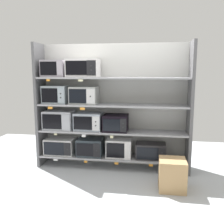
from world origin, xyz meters
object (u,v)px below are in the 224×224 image
object	(u,v)px
microwave_7	(56,95)
microwave_0	(60,146)
microwave_1	(91,147)
microwave_9	(55,69)
microwave_5	(89,121)
microwave_2	(119,148)
shipping_carton	(172,174)
microwave_6	(116,123)
microwave_4	(59,120)
microwave_3	(151,151)
microwave_8	(84,95)
microwave_10	(83,68)

from	to	relation	value
microwave_7	microwave_0	bearing A→B (deg)	-0.14
microwave_0	microwave_1	distance (m)	0.58
microwave_9	microwave_5	bearing A→B (deg)	0.01
microwave_2	shipping_carton	world-z (taller)	microwave_2
microwave_6	microwave_0	bearing A→B (deg)	-179.98
microwave_6	microwave_7	world-z (taller)	microwave_7
microwave_7	shipping_carton	distance (m)	2.42
microwave_4	microwave_6	world-z (taller)	microwave_4
microwave_1	microwave_7	bearing A→B (deg)	-179.98
microwave_2	microwave_7	world-z (taller)	microwave_7
microwave_5	microwave_2	bearing A→B (deg)	-0.03
shipping_carton	microwave_6	bearing A→B (deg)	142.70
microwave_3	microwave_4	distance (m)	1.75
microwave_3	microwave_6	distance (m)	0.79
microwave_1	microwave_0	bearing A→B (deg)	-179.96
microwave_0	microwave_4	size ratio (longest dim) A/B	1.01
microwave_6	microwave_7	xyz separation A→B (m)	(-1.10, -0.00, 0.49)
microwave_5	microwave_3	bearing A→B (deg)	-0.02
microwave_5	shipping_carton	distance (m)	1.72
microwave_3	microwave_1	bearing A→B (deg)	179.98
microwave_8	microwave_4	bearing A→B (deg)	179.99
microwave_0	shipping_carton	xyz separation A→B (m)	(1.99, -0.72, -0.13)
microwave_9	shipping_carton	distance (m)	2.67
microwave_5	shipping_carton	bearing A→B (deg)	-26.52
microwave_7	microwave_9	world-z (taller)	microwave_9
microwave_1	microwave_8	size ratio (longest dim) A/B	0.95
microwave_8	microwave_9	bearing A→B (deg)	180.00
microwave_0	microwave_5	xyz separation A→B (m)	(0.55, 0.00, 0.49)
microwave_8	microwave_1	bearing A→B (deg)	0.12
microwave_7	microwave_2	bearing A→B (deg)	-0.00
microwave_1	microwave_7	xyz separation A→B (m)	(-0.63, -0.00, 0.95)
microwave_2	microwave_3	xyz separation A→B (m)	(0.56, -0.00, -0.03)
microwave_2	microwave_8	xyz separation A→B (m)	(-0.63, 0.00, 0.94)
microwave_5	microwave_8	size ratio (longest dim) A/B	1.02
microwave_0	microwave_6	size ratio (longest dim) A/B	1.26
microwave_6	microwave_2	bearing A→B (deg)	-0.29
microwave_1	microwave_10	xyz separation A→B (m)	(-0.11, -0.00, 1.43)
microwave_0	microwave_9	size ratio (longest dim) A/B	1.28
microwave_0	microwave_6	xyz separation A→B (m)	(1.05, 0.00, 0.47)
microwave_0	microwave_5	distance (m)	0.73
microwave_1	microwave_2	distance (m)	0.53
microwave_0	microwave_10	distance (m)	1.51
microwave_7	microwave_8	xyz separation A→B (m)	(0.53, 0.00, -0.01)
microwave_3	microwave_9	xyz separation A→B (m)	(-1.73, 0.00, 1.44)
microwave_10	microwave_3	bearing A→B (deg)	-0.01
microwave_2	microwave_1	bearing A→B (deg)	179.96
microwave_4	microwave_7	xyz separation A→B (m)	(-0.05, -0.00, 0.46)
microwave_1	microwave_3	xyz separation A→B (m)	(1.09, -0.00, -0.02)
microwave_3	microwave_9	size ratio (longest dim) A/B	1.23
shipping_carton	microwave_7	bearing A→B (deg)	160.59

